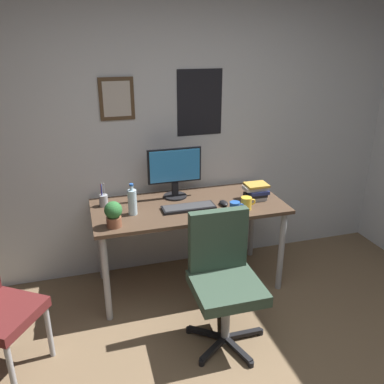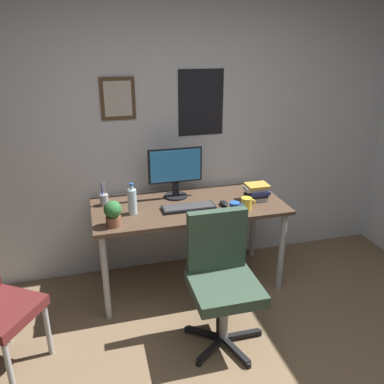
{
  "view_description": "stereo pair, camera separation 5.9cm",
  "coord_description": "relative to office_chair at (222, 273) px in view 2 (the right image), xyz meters",
  "views": [
    {
      "loc": [
        -0.8,
        -1.19,
        2.06
      ],
      "look_at": [
        0.02,
        1.61,
        0.91
      ],
      "focal_mm": 37.21,
      "sensor_mm": 36.0,
      "label": 1
    },
    {
      "loc": [
        -0.74,
        -1.2,
        2.06
      ],
      "look_at": [
        0.02,
        1.61,
        0.91
      ],
      "focal_mm": 37.21,
      "sensor_mm": 36.0,
      "label": 2
    }
  ],
  "objects": [
    {
      "name": "wall_back",
      "position": [
        -0.07,
        1.14,
        0.77
      ],
      "size": [
        4.4,
        0.1,
        2.6
      ],
      "color": "silver",
      "rests_on": "ground_plane"
    },
    {
      "name": "desk",
      "position": [
        -0.05,
        0.71,
        0.15
      ],
      "size": [
        1.57,
        0.71,
        0.76
      ],
      "color": "#4C3828",
      "rests_on": "ground_plane"
    },
    {
      "name": "office_chair",
      "position": [
        0.0,
        0.0,
        0.0
      ],
      "size": [
        0.55,
        0.57,
        0.95
      ],
      "color": "#334738",
      "rests_on": "ground_plane"
    },
    {
      "name": "monitor",
      "position": [
        -0.11,
        0.9,
        0.47
      ],
      "size": [
        0.46,
        0.2,
        0.43
      ],
      "color": "black",
      "rests_on": "desk"
    },
    {
      "name": "keyboard",
      "position": [
        -0.07,
        0.62,
        0.24
      ],
      "size": [
        0.43,
        0.15,
        0.03
      ],
      "color": "black",
      "rests_on": "desk"
    },
    {
      "name": "computer_mouse",
      "position": [
        0.23,
        0.61,
        0.25
      ],
      "size": [
        0.06,
        0.11,
        0.04
      ],
      "color": "black",
      "rests_on": "desk"
    },
    {
      "name": "water_bottle",
      "position": [
        -0.52,
        0.65,
        0.34
      ],
      "size": [
        0.07,
        0.07,
        0.25
      ],
      "color": "silver",
      "rests_on": "desk"
    },
    {
      "name": "coffee_mug_near",
      "position": [
        0.25,
        0.43,
        0.28
      ],
      "size": [
        0.12,
        0.08,
        0.1
      ],
      "color": "#2659B2",
      "rests_on": "desk"
    },
    {
      "name": "coffee_mug_far",
      "position": [
        0.37,
        0.49,
        0.28
      ],
      "size": [
        0.12,
        0.09,
        0.1
      ],
      "color": "yellow",
      "rests_on": "desk"
    },
    {
      "name": "potted_plant",
      "position": [
        -0.68,
        0.47,
        0.33
      ],
      "size": [
        0.13,
        0.13,
        0.2
      ],
      "color": "brown",
      "rests_on": "desk"
    },
    {
      "name": "pen_cup",
      "position": [
        -0.72,
        0.88,
        0.28
      ],
      "size": [
        0.07,
        0.07,
        0.2
      ],
      "color": "#9EA0A5",
      "rests_on": "desk"
    },
    {
      "name": "book_stack_left",
      "position": [
        0.53,
        0.66,
        0.3
      ],
      "size": [
        0.2,
        0.16,
        0.14
      ],
      "color": "gray",
      "rests_on": "desk"
    }
  ]
}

